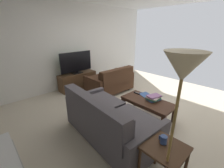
% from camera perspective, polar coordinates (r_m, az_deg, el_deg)
% --- Properties ---
extents(ground_plane, '(4.98, 5.84, 0.01)m').
position_cam_1_polar(ground_plane, '(3.82, 9.14, -9.06)').
color(ground_plane, beige).
extents(wall_right, '(0.12, 5.84, 2.67)m').
position_cam_1_polar(wall_right, '(5.25, -12.40, 14.20)').
color(wall_right, white).
rests_on(wall_right, ground).
extents(sofa_main, '(1.80, 0.99, 0.90)m').
position_cam_1_polar(sofa_main, '(2.63, -1.74, -13.91)').
color(sofa_main, black).
rests_on(sofa_main, ground).
extents(loveseat_near, '(0.84, 1.40, 0.80)m').
position_cam_1_polar(loveseat_near, '(4.55, -0.43, 1.03)').
color(loveseat_near, black).
rests_on(loveseat_near, ground).
extents(coffee_table, '(1.12, 0.55, 0.40)m').
position_cam_1_polar(coffee_table, '(3.34, 13.69, -7.26)').
color(coffee_table, '#3D2316').
rests_on(coffee_table, ground).
extents(end_table, '(0.46, 0.46, 0.58)m').
position_cam_1_polar(end_table, '(2.02, 19.61, -24.23)').
color(end_table, '#472D1C').
rests_on(end_table, ground).
extents(floor_lamp, '(0.34, 0.34, 1.70)m').
position_cam_1_polar(floor_lamp, '(1.35, 25.31, 1.13)').
color(floor_lamp, olive).
rests_on(floor_lamp, ground).
extents(tv_stand, '(0.41, 1.24, 0.53)m').
position_cam_1_polar(tv_stand, '(4.99, -13.12, 1.21)').
color(tv_stand, '#4C331E').
rests_on(tv_stand, ground).
extents(flat_tv, '(0.21, 1.08, 0.68)m').
position_cam_1_polar(flat_tv, '(4.82, -13.73, 8.19)').
color(flat_tv, black).
rests_on(flat_tv, tv_stand).
extents(coffee_mug, '(0.10, 0.08, 0.10)m').
position_cam_1_polar(coffee_mug, '(1.96, 19.38, -19.72)').
color(coffee_mug, '#334C8C').
rests_on(coffee_mug, end_table).
extents(book_stack, '(0.28, 0.34, 0.12)m').
position_cam_1_polar(book_stack, '(3.33, 15.81, -5.13)').
color(book_stack, '#385693').
rests_on(book_stack, coffee_table).
extents(tv_remote, '(0.16, 0.05, 0.02)m').
position_cam_1_polar(tv_remote, '(3.60, 9.69, -3.52)').
color(tv_remote, black).
rests_on(tv_remote, coffee_table).
extents(loose_magazine, '(0.35, 0.32, 0.01)m').
position_cam_1_polar(loose_magazine, '(3.57, 12.89, -4.10)').
color(loose_magazine, '#385693').
rests_on(loose_magazine, coffee_table).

